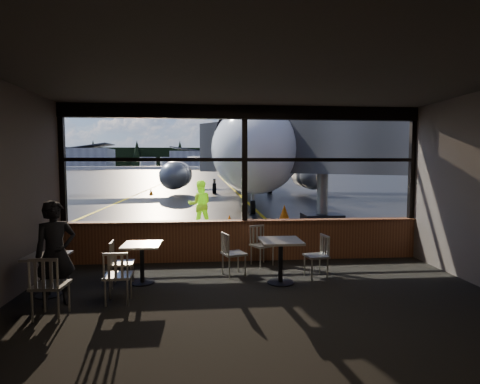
{
  "coord_description": "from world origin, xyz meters",
  "views": [
    {
      "loc": [
        -0.85,
        -8.38,
        2.19
      ],
      "look_at": [
        -0.01,
        1.0,
        1.5
      ],
      "focal_mm": 28.0,
      "sensor_mm": 36.0,
      "label": 1
    }
  ],
  "objects": [
    {
      "name": "ground_plane",
      "position": [
        0.0,
        120.0,
        0.0
      ],
      "size": [
        520.0,
        520.0,
        0.0
      ],
      "primitive_type": "plane",
      "color": "black",
      "rests_on": "ground"
    },
    {
      "name": "carpet_floor",
      "position": [
        0.0,
        -3.0,
        0.01
      ],
      "size": [
        8.0,
        6.0,
        0.01
      ],
      "primitive_type": "cube",
      "color": "black",
      "rests_on": "ground"
    },
    {
      "name": "ceiling",
      "position": [
        0.0,
        -3.0,
        3.5
      ],
      "size": [
        8.0,
        6.0,
        0.04
      ],
      "primitive_type": "cube",
      "color": "#38332D",
      "rests_on": "ground"
    },
    {
      "name": "wall_back",
      "position": [
        0.0,
        -6.0,
        1.75
      ],
      "size": [
        8.0,
        0.04,
        3.5
      ],
      "primitive_type": "cube",
      "color": "#514741",
      "rests_on": "ground"
    },
    {
      "name": "window_sill",
      "position": [
        0.0,
        0.0,
        0.45
      ],
      "size": [
        8.0,
        0.28,
        0.9
      ],
      "primitive_type": "cube",
      "color": "brown",
      "rests_on": "ground"
    },
    {
      "name": "window_header",
      "position": [
        0.0,
        0.0,
        3.35
      ],
      "size": [
        8.0,
        0.18,
        0.3
      ],
      "primitive_type": "cube",
      "color": "black",
      "rests_on": "ground"
    },
    {
      "name": "mullion_left",
      "position": [
        -3.95,
        0.0,
        2.2
      ],
      "size": [
        0.12,
        0.12,
        2.6
      ],
      "primitive_type": "cube",
      "color": "black",
      "rests_on": "ground"
    },
    {
      "name": "mullion_centre",
      "position": [
        0.0,
        0.0,
        2.2
      ],
      "size": [
        0.12,
        0.12,
        2.6
      ],
      "primitive_type": "cube",
      "color": "black",
      "rests_on": "ground"
    },
    {
      "name": "mullion_right",
      "position": [
        3.95,
        0.0,
        2.2
      ],
      "size": [
        0.12,
        0.12,
        2.6
      ],
      "primitive_type": "cube",
      "color": "black",
      "rests_on": "ground"
    },
    {
      "name": "window_transom",
      "position": [
        0.0,
        0.0,
        2.3
      ],
      "size": [
        8.0,
        0.1,
        0.08
      ],
      "primitive_type": "cube",
      "color": "black",
      "rests_on": "ground"
    },
    {
      "name": "airliner",
      "position": [
        1.82,
        19.34,
        5.11
      ],
      "size": [
        29.68,
        34.94,
        10.22
      ],
      "primitive_type": null,
      "rotation": [
        0.0,
        0.0,
        -0.06
      ],
      "color": "white",
      "rests_on": "ground_plane"
    },
    {
      "name": "jet_bridge",
      "position": [
        3.6,
        5.5,
        2.34
      ],
      "size": [
        8.76,
        10.7,
        4.67
      ],
      "primitive_type": null,
      "color": "#2A2A2C",
      "rests_on": "ground_plane"
    },
    {
      "name": "cafe_table_near",
      "position": [
        0.5,
        -1.72,
        0.41
      ],
      "size": [
        0.74,
        0.74,
        0.82
      ],
      "primitive_type": null,
      "color": "gray",
      "rests_on": "carpet_floor"
    },
    {
      "name": "cafe_table_mid",
      "position": [
        -2.04,
        -1.49,
        0.37
      ],
      "size": [
        0.67,
        0.67,
        0.74
      ],
      "primitive_type": null,
      "color": "#A6A298",
      "rests_on": "carpet_floor"
    },
    {
      "name": "cafe_table_left",
      "position": [
        -3.49,
        -2.03,
        0.35
      ],
      "size": [
        0.63,
        0.63,
        0.7
      ],
      "primitive_type": null,
      "color": "gray",
      "rests_on": "carpet_floor"
    },
    {
      "name": "chair_near_e",
      "position": [
        1.25,
        -1.44,
        0.42
      ],
      "size": [
        0.53,
        0.53,
        0.84
      ],
      "primitive_type": null,
      "rotation": [
        0.0,
        0.0,
        1.74
      ],
      "color": "#B5B1A3",
      "rests_on": "carpet_floor"
    },
    {
      "name": "chair_near_w",
      "position": [
        -0.33,
        -1.17,
        0.44
      ],
      "size": [
        0.61,
        0.61,
        0.87
      ],
      "primitive_type": null,
      "rotation": [
        0.0,
        0.0,
        -1.23
      ],
      "color": "#B1ADA0",
      "rests_on": "carpet_floor"
    },
    {
      "name": "chair_near_n",
      "position": [
        0.34,
        -0.47,
        0.44
      ],
      "size": [
        0.65,
        0.65,
        0.87
      ],
      "primitive_type": null,
      "rotation": [
        0.0,
        0.0,
        3.63
      ],
      "color": "#B7B1A5",
      "rests_on": "carpet_floor"
    },
    {
      "name": "chair_mid_s",
      "position": [
        -2.25,
        -2.45,
        0.43
      ],
      "size": [
        0.49,
        0.49,
        0.86
      ],
      "primitive_type": null,
      "rotation": [
        0.0,
        0.0,
        0.04
      ],
      "color": "#B5B0A3",
      "rests_on": "carpet_floor"
    },
    {
      "name": "chair_mid_w",
      "position": [
        -2.37,
        -1.62,
        0.41
      ],
      "size": [
        0.48,
        0.48,
        0.83
      ],
      "primitive_type": null,
      "rotation": [
        0.0,
        0.0,
        -1.51
      ],
      "color": "#AFA99E",
      "rests_on": "carpet_floor"
    },
    {
      "name": "chair_left_s",
      "position": [
        -3.08,
        -2.95,
        0.46
      ],
      "size": [
        0.52,
        0.52,
        0.92
      ],
      "primitive_type": null,
      "rotation": [
        0.0,
        0.0,
        -0.04
      ],
      "color": "#B3AEA1",
      "rests_on": "carpet_floor"
    },
    {
      "name": "passenger",
      "position": [
        -3.18,
        -2.49,
        0.82
      ],
      "size": [
        0.72,
        0.67,
        1.64
      ],
      "primitive_type": "imported",
      "rotation": [
        0.0,
        0.0,
        0.62
      ],
      "color": "black",
      "rests_on": "carpet_floor"
    },
    {
      "name": "ground_crew",
      "position": [
        -1.09,
        4.36,
        0.83
      ],
      "size": [
        0.88,
        0.73,
        1.66
      ],
      "primitive_type": "imported",
      "rotation": [
        0.0,
        0.0,
        3.27
      ],
      "color": "#BFF219",
      "rests_on": "ground_plane"
    },
    {
      "name": "cone_nose",
      "position": [
        2.3,
        6.54,
        0.28
      ],
      "size": [
        0.4,
        0.4,
        0.56
      ],
      "primitive_type": "cone",
      "color": "#ED5A07",
      "rests_on": "ground_plane"
    },
    {
      "name": "cone_wing",
      "position": [
        -4.9,
        19.23,
        0.23
      ],
      "size": [
        0.33,
        0.33,
        0.45
      ],
      "primitive_type": "cone",
      "color": "#F94807",
      "rests_on": "ground_plane"
    },
    {
      "name": "hangar_left",
      "position": [
        -70.0,
        180.0,
        5.5
      ],
      "size": [
        45.0,
        18.0,
        11.0
      ],
      "primitive_type": null,
      "color": "silver",
      "rests_on": "ground_plane"
    },
    {
      "name": "hangar_mid",
      "position": [
        0.0,
        185.0,
        5.0
      ],
      "size": [
        38.0,
        15.0,
        10.0
      ],
      "primitive_type": null,
      "color": "silver",
      "rests_on": "ground_plane"
    },
    {
      "name": "hangar_right",
      "position": [
        60.0,
        178.0,
        6.0
      ],
      "size": [
        50.0,
        20.0,
        12.0
      ],
      "primitive_type": null,
      "color": "silver",
      "rests_on": "ground_plane"
    },
    {
      "name": "fuel_tank_a",
      "position": [
        -30.0,
        182.0,
        3.0
      ],
      "size": [
        8.0,
        8.0,
        6.0
      ],
      "primitive_type": "cylinder",
      "color": "silver",
      "rests_on": "ground_plane"
    },
    {
      "name": "fuel_tank_b",
      "position": [
        -20.0,
        182.0,
        3.0
      ],
      "size": [
        8.0,
        8.0,
        6.0
      ],
      "primitive_type": "cylinder",
      "color": "silver",
      "rests_on": "ground_plane"
    },
    {
      "name": "fuel_tank_c",
      "position": [
        -10.0,
        182.0,
        3.0
      ],
      "size": [
        8.0,
        8.0,
        6.0
      ],
      "primitive_type": "cylinder",
      "color": "silver",
      "rests_on": "ground_plane"
    },
    {
      "name": "treeline",
      "position": [
        0.0,
        210.0,
        6.0
      ],
      "size": [
        360.0,
        3.0,
        12.0
      ],
      "primitive_type": "cube",
      "color": "black",
      "rests_on": "ground_plane"
    },
    {
      "name": "cone_extra",
      "position": [
        -0.1,
        3.99,
        0.26
      ],
      "size": [
        0.38,
        0.38,
        0.53
      ],
      "primitive_type": "cone",
      "color": "#FE6508",
      "rests_on": "ground_plane"
    }
  ]
}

